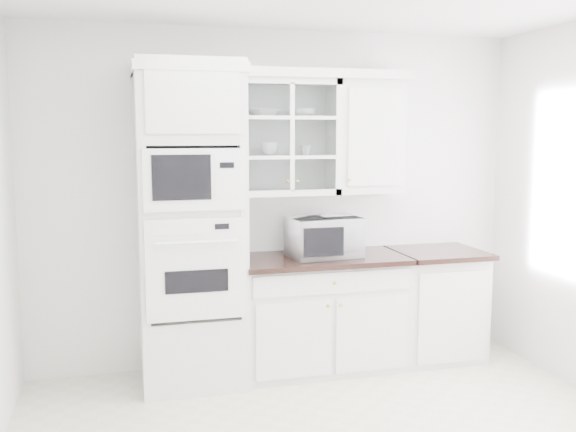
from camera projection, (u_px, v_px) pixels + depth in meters
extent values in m
cube|color=white|center=(278.00, 199.00, 5.22)|extent=(4.00, 0.02, 2.70)
cube|color=silver|center=(190.00, 226.00, 4.75)|extent=(0.76, 0.65, 2.40)
cube|color=white|center=(196.00, 270.00, 4.46)|extent=(0.70, 0.03, 0.72)
cube|color=black|center=(197.00, 281.00, 4.46)|extent=(0.44, 0.01, 0.16)
cube|color=white|center=(195.00, 180.00, 4.38)|extent=(0.70, 0.03, 0.43)
cube|color=black|center=(182.00, 178.00, 4.34)|extent=(0.40, 0.01, 0.31)
cube|color=silver|center=(321.00, 314.00, 5.13)|extent=(1.30, 0.60, 0.88)
cube|color=black|center=(323.00, 259.00, 5.04)|extent=(1.32, 0.67, 0.04)
cube|color=silver|center=(434.00, 306.00, 5.39)|extent=(0.70, 0.60, 0.88)
cube|color=black|center=(438.00, 253.00, 5.29)|extent=(0.72, 0.67, 0.04)
cube|color=silver|center=(287.00, 137.00, 5.02)|extent=(0.80, 0.33, 0.90)
cube|color=silver|center=(287.00, 157.00, 5.04)|extent=(0.74, 0.29, 0.02)
cube|color=silver|center=(287.00, 118.00, 5.00)|extent=(0.74, 0.29, 0.02)
cube|color=silver|center=(367.00, 137.00, 5.19)|extent=(0.55, 0.33, 0.90)
cube|color=silver|center=(274.00, 74.00, 4.90)|extent=(2.14, 0.38, 0.07)
imported|color=white|center=(323.00, 237.00, 5.03)|extent=(0.58, 0.50, 0.31)
imported|color=white|center=(263.00, 113.00, 4.94)|extent=(0.31, 0.31, 0.06)
imported|color=white|center=(302.00, 113.00, 5.01)|extent=(0.21, 0.21, 0.07)
imported|color=white|center=(270.00, 149.00, 4.99)|extent=(0.15, 0.15, 0.10)
imported|color=white|center=(306.00, 150.00, 5.09)|extent=(0.11, 0.11, 0.08)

